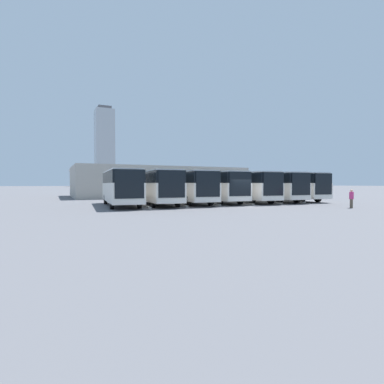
{
  "coord_description": "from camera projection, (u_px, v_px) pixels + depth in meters",
  "views": [
    {
      "loc": [
        16.42,
        23.31,
        2.1
      ],
      "look_at": [
        2.97,
        -5.34,
        1.24
      ],
      "focal_mm": 28.0,
      "sensor_mm": 36.0,
      "label": 1
    }
  ],
  "objects": [
    {
      "name": "curb_divider_1",
      "position": [
        267.0,
        202.0,
        33.28
      ],
      "size": [
        0.66,
        5.28,
        0.15
      ],
      "primitive_type": "cube",
      "rotation": [
        0.0,
        0.0,
        -0.08
      ],
      "color": "#9E9E99",
      "rests_on": "ground_plane"
    },
    {
      "name": "ground_plane",
      "position": [
        245.0,
        206.0,
        28.13
      ],
      "size": [
        600.0,
        600.0,
        0.0
      ],
      "primitive_type": "plane",
      "color": "#5B5B60"
    },
    {
      "name": "bus_4",
      "position": [
        188.0,
        186.0,
        31.35
      ],
      "size": [
        3.45,
        10.9,
        3.36
      ],
      "rotation": [
        0.0,
        0.0,
        -0.08
      ],
      "color": "silver",
      "rests_on": "ground_plane"
    },
    {
      "name": "office_tower",
      "position": [
        105.0,
        148.0,
        234.52
      ],
      "size": [
        14.05,
        14.05,
        62.42
      ],
      "color": "#ADB2B7",
      "rests_on": "ground_plane"
    },
    {
      "name": "bus_1",
      "position": [
        270.0,
        186.0,
        35.41
      ],
      "size": [
        3.45,
        10.9,
        3.36
      ],
      "rotation": [
        0.0,
        0.0,
        -0.08
      ],
      "color": "silver",
      "rests_on": "ground_plane"
    },
    {
      "name": "pedestrian",
      "position": [
        351.0,
        198.0,
        25.95
      ],
      "size": [
        0.5,
        0.5,
        1.61
      ],
      "rotation": [
        0.0,
        0.0,
        0.98
      ],
      "color": "brown",
      "rests_on": "ground_plane"
    },
    {
      "name": "bus_0",
      "position": [
        291.0,
        186.0,
        37.16
      ],
      "size": [
        3.45,
        10.9,
        3.36
      ],
      "rotation": [
        0.0,
        0.0,
        -0.08
      ],
      "color": "silver",
      "rests_on": "ground_plane"
    },
    {
      "name": "bus_5",
      "position": [
        156.0,
        186.0,
        29.69
      ],
      "size": [
        3.45,
        10.9,
        3.36
      ],
      "rotation": [
        0.0,
        0.0,
        -0.08
      ],
      "color": "silver",
      "rests_on": "ground_plane"
    },
    {
      "name": "curb_divider_5",
      "position": [
        144.0,
        206.0,
        27.57
      ],
      "size": [
        0.66,
        5.28,
        0.15
      ],
      "primitive_type": "cube",
      "rotation": [
        0.0,
        0.0,
        -0.08
      ],
      "color": "#9E9E99",
      "rests_on": "ground_plane"
    },
    {
      "name": "station_building",
      "position": [
        158.0,
        182.0,
        50.88
      ],
      "size": [
        27.24,
        16.71,
        4.81
      ],
      "color": "#A8A399",
      "rests_on": "ground_plane"
    },
    {
      "name": "curb_divider_4",
      "position": [
        178.0,
        205.0,
        29.22
      ],
      "size": [
        0.66,
        5.28,
        0.15
      ],
      "primitive_type": "cube",
      "rotation": [
        0.0,
        0.0,
        -0.08
      ],
      "color": "#9E9E99",
      "rests_on": "ground_plane"
    },
    {
      "name": "bus_3",
      "position": [
        216.0,
        186.0,
        32.99
      ],
      "size": [
        3.45,
        10.9,
        3.36
      ],
      "rotation": [
        0.0,
        0.0,
        -0.08
      ],
      "color": "silver",
      "rests_on": "ground_plane"
    },
    {
      "name": "curb_divider_3",
      "position": [
        209.0,
        203.0,
        30.86
      ],
      "size": [
        0.66,
        5.28,
        0.15
      ],
      "primitive_type": "cube",
      "rotation": [
        0.0,
        0.0,
        -0.08
      ],
      "color": "#9E9E99",
      "rests_on": "ground_plane"
    },
    {
      "name": "bus_2",
      "position": [
        245.0,
        186.0,
        34.01
      ],
      "size": [
        3.45,
        10.9,
        3.36
      ],
      "rotation": [
        0.0,
        0.0,
        -0.08
      ],
      "color": "silver",
      "rests_on": "ground_plane"
    },
    {
      "name": "curb_divider_0",
      "position": [
        289.0,
        201.0,
        35.03
      ],
      "size": [
        0.66,
        5.28,
        0.15
      ],
      "primitive_type": "cube",
      "rotation": [
        0.0,
        0.0,
        -0.08
      ],
      "color": "#9E9E99",
      "rests_on": "ground_plane"
    },
    {
      "name": "bus_6",
      "position": [
        121.0,
        186.0,
        28.26
      ],
      "size": [
        3.45,
        10.9,
        3.36
      ],
      "rotation": [
        0.0,
        0.0,
        -0.08
      ],
      "color": "silver",
      "rests_on": "ground_plane"
    },
    {
      "name": "curb_divider_2",
      "position": [
        240.0,
        203.0,
        31.88
      ],
      "size": [
        0.66,
        5.28,
        0.15
      ],
      "primitive_type": "cube",
      "rotation": [
        0.0,
        0.0,
        -0.08
      ],
      "color": "#9E9E99",
      "rests_on": "ground_plane"
    }
  ]
}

